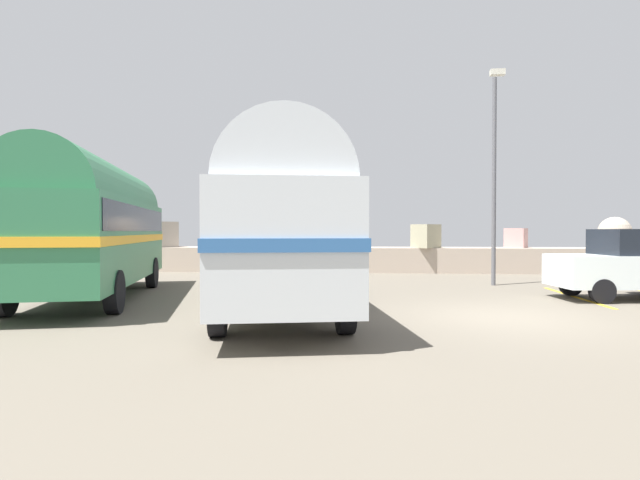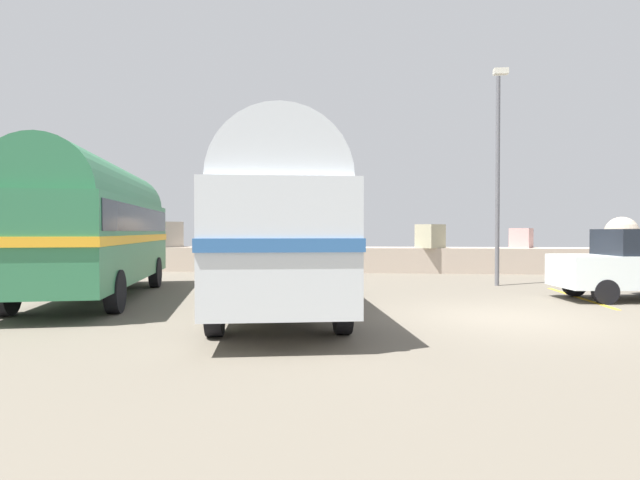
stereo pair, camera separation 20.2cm
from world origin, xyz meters
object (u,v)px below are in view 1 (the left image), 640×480
(second_coach, at_px, (93,223))
(parked_car_nearest, at_px, (636,263))
(lamp_post, at_px, (494,169))
(vintage_coach, at_px, (279,221))

(second_coach, xyz_separation_m, parked_car_nearest, (14.34, 1.06, -1.08))
(lamp_post, bearing_deg, parked_car_nearest, -48.00)
(vintage_coach, relative_size, lamp_post, 1.28)
(vintage_coach, height_order, lamp_post, lamp_post)
(second_coach, distance_m, lamp_post, 12.38)
(vintage_coach, distance_m, parked_car_nearest, 9.55)
(second_coach, bearing_deg, vintage_coach, -31.36)
(vintage_coach, distance_m, lamp_post, 8.74)
(second_coach, xyz_separation_m, lamp_post, (11.49, 4.22, 1.82))
(vintage_coach, distance_m, second_coach, 5.47)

